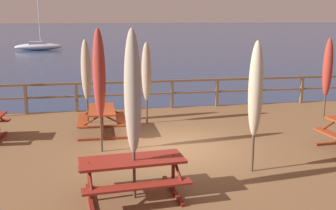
# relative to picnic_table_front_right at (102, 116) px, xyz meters

# --- Properties ---
(ground_plane) EXTENTS (600.00, 600.00, 0.00)m
(ground_plane) POSITION_rel_picnic_table_front_right_xyz_m (1.84, -1.65, -1.40)
(ground_plane) COLOR navy
(wooden_deck) EXTENTS (16.36, 9.72, 0.85)m
(wooden_deck) POSITION_rel_picnic_table_front_right_xyz_m (1.84, -1.65, -0.97)
(wooden_deck) COLOR brown
(wooden_deck) RESTS_ON ground
(railing_waterside_far) EXTENTS (16.16, 0.10, 1.09)m
(railing_waterside_far) POSITION_rel_picnic_table_front_right_xyz_m (1.84, 3.06, 0.20)
(railing_waterside_far) COLOR brown
(railing_waterside_far) RESTS_ON wooden_deck
(picnic_table_front_right) EXTENTS (1.40, 1.69, 0.78)m
(picnic_table_front_right) POSITION_rel_picnic_table_front_right_xyz_m (0.00, 0.00, 0.00)
(picnic_table_front_right) COLOR #993819
(picnic_table_front_right) RESTS_ON wooden_deck
(picnic_table_mid_right) EXTENTS (2.10, 1.55, 0.78)m
(picnic_table_mid_right) POSITION_rel_picnic_table_front_right_xyz_m (0.48, -4.51, 0.01)
(picnic_table_mid_right) COLOR maroon
(picnic_table_mid_right) RESTS_ON wooden_deck
(patio_umbrella_short_mid) EXTENTS (0.32, 0.32, 3.17)m
(patio_umbrella_short_mid) POSITION_rel_picnic_table_front_right_xyz_m (-0.05, -1.68, 1.46)
(patio_umbrella_short_mid) COLOR #4C3828
(patio_umbrella_short_mid) RESTS_ON wooden_deck
(patio_umbrella_tall_mid_left) EXTENTS (0.32, 0.32, 2.75)m
(patio_umbrella_tall_mid_left) POSITION_rel_picnic_table_front_right_xyz_m (7.58, 0.54, 1.20)
(patio_umbrella_tall_mid_left) COLOR #4C3828
(patio_umbrella_tall_mid_left) RESTS_ON wooden_deck
(patio_umbrella_tall_back_left) EXTENTS (0.32, 0.32, 3.24)m
(patio_umbrella_tall_back_left) POSITION_rel_picnic_table_front_right_xyz_m (0.51, -4.59, 1.51)
(patio_umbrella_tall_back_left) COLOR #4C3828
(patio_umbrella_tall_back_left) RESTS_ON wooden_deck
(patio_umbrella_tall_front) EXTENTS (0.32, 0.32, 2.65)m
(patio_umbrella_tall_front) POSITION_rel_picnic_table_front_right_xyz_m (1.48, 0.98, 1.13)
(patio_umbrella_tall_front) COLOR #4C3828
(patio_umbrella_tall_front) RESTS_ON wooden_deck
(patio_umbrella_short_back) EXTENTS (0.32, 0.32, 2.94)m
(patio_umbrella_short_back) POSITION_rel_picnic_table_front_right_xyz_m (3.27, -3.68, 1.32)
(patio_umbrella_short_back) COLOR #4C3828
(patio_umbrella_short_back) RESTS_ON wooden_deck
(patio_umbrella_tall_back_right) EXTENTS (0.32, 0.32, 2.74)m
(patio_umbrella_tall_back_right) POSITION_rel_picnic_table_front_right_xyz_m (-0.43, 1.38, 1.19)
(patio_umbrella_tall_back_right) COLOR #4C3828
(patio_umbrella_tall_back_right) RESTS_ON wooden_deck
(sailboat_distant) EXTENTS (6.15, 2.35, 7.72)m
(sailboat_distant) POSITION_rel_picnic_table_front_right_xyz_m (-7.31, 44.01, -0.89)
(sailboat_distant) COLOR silver
(sailboat_distant) RESTS_ON ground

